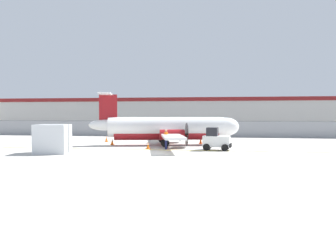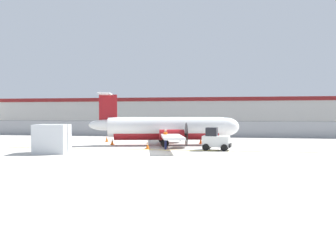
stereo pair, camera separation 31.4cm
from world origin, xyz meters
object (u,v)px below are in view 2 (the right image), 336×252
Objects in this scene: cargo_container at (52,139)px; parked_car_2 at (176,128)px; parked_car_4 at (239,127)px; baggage_tug at (215,140)px; parked_car_0 at (116,125)px; parked_car_5 at (286,128)px; commuter_airplane at (169,128)px; parked_car_1 at (145,126)px; traffic_cone_far_left at (148,145)px; ground_crew_worker at (165,138)px; traffic_cone_far_right at (201,141)px; parked_car_3 at (215,126)px; traffic_cone_near_left at (107,139)px; traffic_cone_near_right at (112,142)px.

cargo_container reaches higher than parked_car_2.
cargo_container is at bearing 66.07° from parked_car_4.
baggage_tug is 37.66m from parked_car_0.
parked_car_4 is at bearing 133.01° from parked_car_5.
commuter_airplane is 5.98× the size of cargo_container.
parked_car_1 is 8.86m from parked_car_2.
ground_crew_worker is at bearing 2.40° from traffic_cone_far_left.
commuter_airplane is at bearing 114.53° from parked_car_1.
parked_car_0 is 16.33m from parked_car_2.
traffic_cone_far_right is 0.15× the size of parked_car_3.
ground_crew_worker is 35.69m from parked_car_0.
parked_car_1 is (-0.16, 32.60, -0.21)m from cargo_container.
parked_car_3 reaches higher than traffic_cone_far_left.
parked_car_5 is at bearing 40.93° from cargo_container.
commuter_airplane reaches higher than parked_car_2.
parked_car_1 is at bearing 115.47° from traffic_cone_far_right.
parked_car_3 is at bearing 134.29° from parked_car_5.
cargo_container is 36.01m from parked_car_4.
parked_car_1 is (-11.03, 23.16, 0.58)m from traffic_cone_far_right.
cargo_container reaches higher than parked_car_3.
traffic_cone_near_left and traffic_cone_far_right have the same top height.
ground_crew_worker is 26.08m from parked_car_5.
traffic_cone_near_right is 1.00× the size of traffic_cone_far_right.
commuter_airplane is at bearing -151.49° from traffic_cone_far_right.
parked_car_5 is at bearing 35.86° from traffic_cone_near_left.
cargo_container reaches higher than parked_car_5.
cargo_container reaches higher than traffic_cone_near_left.
parked_car_4 is (8.11, 24.42, -0.71)m from commuter_airplane.
traffic_cone_far_left is at bearing -18.22° from ground_crew_worker.
parked_car_0 reaches higher than traffic_cone_near_left.
traffic_cone_near_left is 26.63m from parked_car_5.
baggage_tug is at bearing 85.04° from parked_car_3.
baggage_tug is 13.31m from traffic_cone_near_left.
commuter_airplane is at bearing -56.09° from parked_car_0.
parked_car_3 is at bearing 87.70° from traffic_cone_far_right.
parked_car_0 is at bearing 104.13° from commuter_airplane.
commuter_airplane reaches higher than traffic_cone_far_right.
traffic_cone_far_right is (10.15, -0.88, 0.00)m from traffic_cone_near_left.
traffic_cone_near_left is at bearing 132.76° from traffic_cone_far_left.
traffic_cone_near_left is at bearing 57.58° from parked_car_4.
parked_car_2 is 11.14m from parked_car_3.
parked_car_5 is (15.65, 22.00, 0.58)m from traffic_cone_far_left.
commuter_airplane reaches higher than cargo_container.
ground_crew_worker reaches higher than traffic_cone_far_right.
parked_car_3 and parked_car_5 have the same top height.
traffic_cone_far_left is 32.43m from parked_car_3.
parked_car_4 is at bearing 55.21° from cargo_container.
parked_car_3 is at bearing 68.84° from commuter_airplane.
traffic_cone_near_left is (-11.68, 6.37, -0.54)m from baggage_tug.
parked_car_0 is at bearing -23.60° from parked_car_1.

